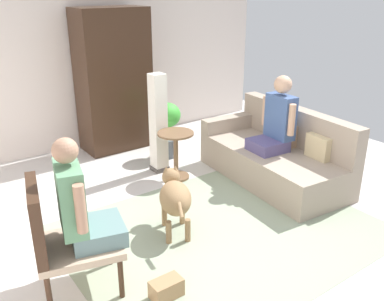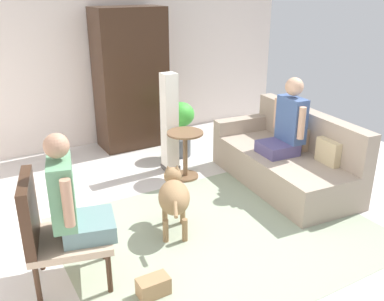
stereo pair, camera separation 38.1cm
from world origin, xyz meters
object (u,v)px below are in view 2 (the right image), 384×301
(dog, at_px, (174,196))
(column_lamp, at_px, (170,124))
(potted_plant, at_px, (181,124))
(round_end_table, at_px, (185,152))
(couch, at_px, (286,159))
(person_on_couch, at_px, (287,124))
(person_on_armchair, at_px, (71,199))
(armchair, at_px, (50,227))
(armoire_cabinet, at_px, (131,79))
(handbag, at_px, (153,286))

(dog, bearing_deg, column_lamp, 64.05)
(potted_plant, bearing_deg, round_end_table, -114.61)
(couch, height_order, column_lamp, column_lamp)
(person_on_couch, height_order, person_on_armchair, person_on_couch)
(armchair, relative_size, dog, 1.33)
(couch, height_order, person_on_armchair, person_on_armchair)
(armchair, height_order, round_end_table, armchair)
(dog, bearing_deg, armchair, -169.35)
(couch, bearing_deg, armchair, -169.78)
(round_end_table, xyz_separation_m, armoire_cabinet, (-0.09, 1.47, 0.67))
(person_on_armchair, xyz_separation_m, column_lamp, (1.72, 1.65, -0.12))
(dog, distance_m, potted_plant, 2.02)
(column_lamp, relative_size, armoire_cabinet, 0.64)
(armchair, height_order, handbag, armchair)
(armoire_cabinet, bearing_deg, dog, -103.96)
(round_end_table, xyz_separation_m, column_lamp, (-0.05, 0.33, 0.29))
(person_on_armchair, bearing_deg, dog, 14.59)
(couch, distance_m, armchair, 3.03)
(column_lamp, distance_m, armoire_cabinet, 1.20)
(armchair, distance_m, person_on_armchair, 0.29)
(person_on_couch, xyz_separation_m, column_lamp, (-1.02, 1.09, -0.14))
(armoire_cabinet, bearing_deg, round_end_table, -86.48)
(round_end_table, height_order, dog, round_end_table)
(round_end_table, relative_size, column_lamp, 0.47)
(person_on_couch, relative_size, column_lamp, 0.70)
(person_on_armchair, xyz_separation_m, armoire_cabinet, (1.68, 2.79, 0.25))
(couch, height_order, handbag, couch)
(column_lamp, bearing_deg, person_on_armchair, -136.25)
(couch, bearing_deg, potted_plant, 116.49)
(potted_plant, bearing_deg, column_lamp, -135.36)
(person_on_couch, distance_m, handbag, 2.61)
(round_end_table, height_order, armoire_cabinet, armoire_cabinet)
(armoire_cabinet, bearing_deg, person_on_armchair, -121.03)
(person_on_armchair, distance_m, potted_plant, 2.91)
(person_on_couch, relative_size, dog, 1.24)
(couch, bearing_deg, round_end_table, 144.04)
(armchair, xyz_separation_m, potted_plant, (2.26, 1.96, -0.06))
(potted_plant, bearing_deg, handbag, -123.10)
(round_end_table, bearing_deg, person_on_couch, -38.19)
(armchair, bearing_deg, potted_plant, 41.00)
(round_end_table, distance_m, potted_plant, 0.76)
(armoire_cabinet, xyz_separation_m, handbag, (-1.22, -3.28, -0.94))
(armchair, height_order, person_on_armchair, person_on_armchair)
(couch, height_order, person_on_couch, person_on_couch)
(couch, distance_m, armoire_cabinet, 2.58)
(dog, relative_size, handbag, 2.86)
(person_on_couch, distance_m, armoire_cabinet, 2.49)
(person_on_armchair, xyz_separation_m, dog, (1.05, 0.27, -0.38))
(dog, bearing_deg, round_end_table, 55.63)
(armchair, xyz_separation_m, armoire_cabinet, (1.85, 2.75, 0.48))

